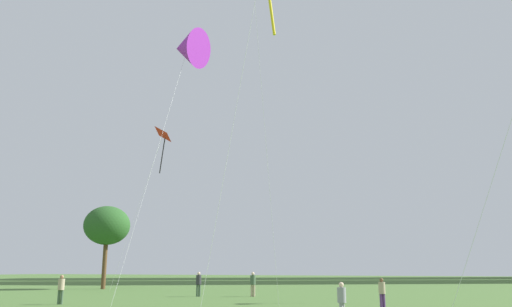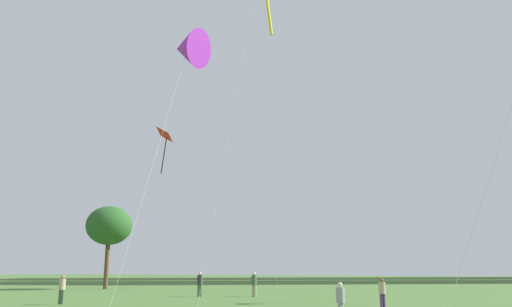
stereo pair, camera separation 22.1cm
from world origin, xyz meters
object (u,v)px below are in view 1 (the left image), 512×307
person_standing_4 (253,282)px  kite_flying_4 (188,49)px  park_tree_0 (107,226)px  person_standing_0 (382,291)px  person_standing_3 (342,299)px  person_standing_1 (61,287)px  person_standing_2 (199,282)px  kite_flying_3 (163,140)px

person_standing_4 → kite_flying_4: (0.06, -11.34, 14.74)m
person_standing_4 → park_tree_0: 22.19m
park_tree_0 → kite_flying_4: bearing=-43.3°
person_standing_0 → person_standing_3: size_ratio=1.02×
person_standing_1 → person_standing_4: 14.51m
person_standing_3 → kite_flying_4: (-10.49, 5.15, 14.90)m
person_standing_3 → park_tree_0: (-30.63, 24.11, 5.70)m
person_standing_0 → person_standing_4: bearing=108.6°
person_standing_4 → park_tree_0: (-20.09, 7.62, 5.54)m
person_standing_3 → kite_flying_4: size_ratio=0.09×
person_standing_2 → person_standing_4: person_standing_2 is taller
person_standing_2 → person_standing_4: (3.94, 1.52, -0.00)m
person_standing_1 → person_standing_2: size_ratio=0.93×
person_standing_4 → person_standing_1: bearing=46.0°
person_standing_4 → kite_flying_3: 16.60m
kite_flying_4 → person_standing_2: bearing=112.1°
person_standing_3 → person_standing_4: person_standing_4 is taller
person_standing_3 → park_tree_0: bearing=66.0°
person_standing_2 → kite_flying_4: (4.00, -9.82, 14.74)m
person_standing_4 → park_tree_0: bearing=-32.9°
person_standing_4 → kite_flying_3: kite_flying_3 is taller
person_standing_3 → kite_flying_3: bearing=61.9°
person_standing_2 → kite_flying_3: kite_flying_3 is taller
person_standing_0 → person_standing_2: (-15.01, 7.24, 0.14)m
person_standing_3 → kite_flying_3: size_ratio=0.11×
person_standing_0 → kite_flying_4: (-11.01, -2.58, 14.88)m
person_standing_1 → person_standing_3: person_standing_1 is taller
person_standing_0 → person_standing_2: person_standing_2 is taller
kite_flying_3 → kite_flying_4: size_ratio=0.87×
kite_flying_3 → kite_flying_4: (10.19, -13.62, 1.79)m
person_standing_1 → person_standing_4: (7.65, 12.33, 0.07)m
person_standing_1 → kite_flying_4: kite_flying_4 is taller
kite_flying_3 → park_tree_0: 13.51m
person_standing_2 → person_standing_3: 20.83m
person_standing_1 → park_tree_0: (-12.43, 19.95, 5.61)m
kite_flying_4 → park_tree_0: (-20.14, 18.96, -9.20)m
person_standing_1 → kite_flying_3: bearing=-108.8°
person_standing_3 → park_tree_0: 39.39m
person_standing_1 → person_standing_3: size_ratio=1.10×
person_standing_4 → person_standing_3: bearing=110.5°
kite_flying_3 → park_tree_0: bearing=151.8°
park_tree_0 → person_standing_2: bearing=-29.5°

